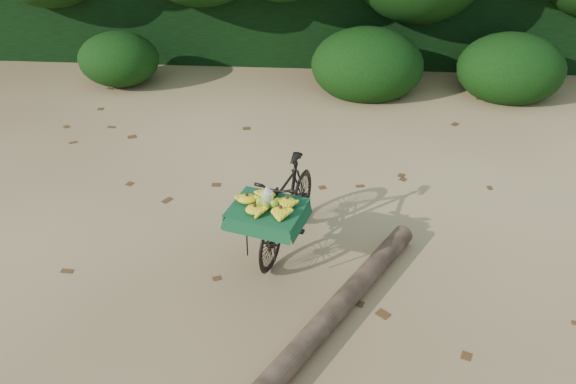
{
  "coord_description": "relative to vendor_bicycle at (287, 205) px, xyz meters",
  "views": [
    {
      "loc": [
        0.83,
        -6.12,
        4.32
      ],
      "look_at": [
        0.45,
        -0.69,
        0.91
      ],
      "focal_mm": 38.0,
      "sensor_mm": 36.0,
      "label": 1
    }
  ],
  "objects": [
    {
      "name": "bush_clumps",
      "position": [
        0.09,
        4.66,
        -0.08
      ],
      "size": [
        8.8,
        1.7,
        0.9
      ],
      "primitive_type": null,
      "color": "black",
      "rests_on": "ground"
    },
    {
      "name": "leaf_litter",
      "position": [
        -0.41,
        1.01,
        -0.52
      ],
      "size": [
        7.0,
        7.3,
        0.01
      ],
      "primitive_type": null,
      "color": "#4D2E14",
      "rests_on": "ground"
    },
    {
      "name": "ground",
      "position": [
        -0.41,
        0.36,
        -0.53
      ],
      "size": [
        80.0,
        80.0,
        0.0
      ],
      "primitive_type": "plane",
      "color": "tan",
      "rests_on": "ground"
    },
    {
      "name": "hedge_backdrop",
      "position": [
        -0.41,
        6.66,
        0.37
      ],
      "size": [
        26.0,
        1.8,
        1.8
      ],
      "primitive_type": "cube",
      "color": "black",
      "rests_on": "ground"
    },
    {
      "name": "vendor_bicycle",
      "position": [
        0.0,
        0.0,
        0.0
      ],
      "size": [
        1.08,
        1.86,
        1.04
      ],
      "rotation": [
        0.0,
        0.0,
        -0.28
      ],
      "color": "black",
      "rests_on": "ground"
    },
    {
      "name": "fallen_log",
      "position": [
        0.57,
        -1.24,
        -0.42
      ],
      "size": [
        1.79,
        2.83,
        0.23
      ],
      "primitive_type": "cylinder",
      "rotation": [
        1.57,
        0.0,
        -0.53
      ],
      "color": "brown",
      "rests_on": "ground"
    }
  ]
}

